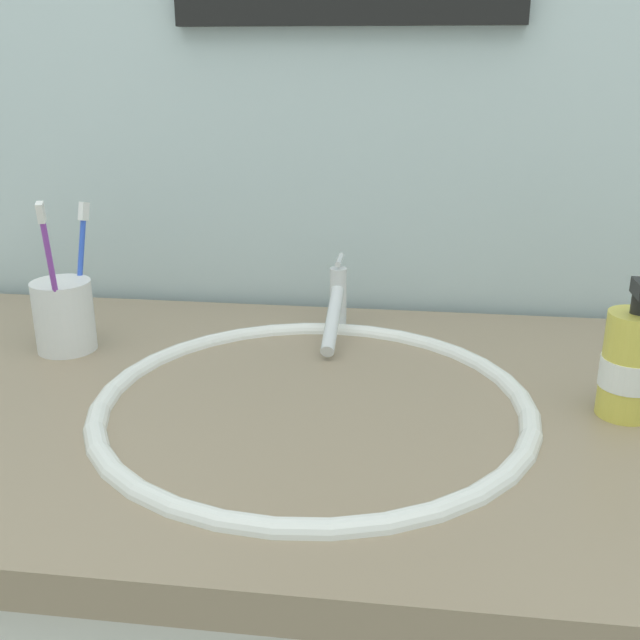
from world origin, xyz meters
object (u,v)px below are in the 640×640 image
Objects in this scene: toothbrush_blue at (81,263)px; toothbrush_cup at (64,316)px; soap_dispenser at (630,364)px; faucet at (338,305)px; toothbrush_purple at (52,271)px.

toothbrush_cup is at bearing -110.86° from toothbrush_blue.
toothbrush_blue is 1.18× the size of soap_dispenser.
toothbrush_blue is (-0.33, -0.07, 0.07)m from faucet.
toothbrush_blue is (0.01, 0.04, 0.06)m from toothbrush_cup.
faucet is at bearing 22.87° from toothbrush_purple.
toothbrush_blue reaches higher than faucet.
toothbrush_cup is 0.51× the size of toothbrush_blue.
faucet is 0.39m from soap_dispenser.
soap_dispenser is (0.68, -0.10, 0.01)m from toothbrush_cup.
toothbrush_cup is 0.08m from toothbrush_purple.
faucet is at bearing 148.32° from soap_dispenser.
toothbrush_cup is (-0.35, -0.10, 0.00)m from faucet.
toothbrush_cup is at bearing 171.44° from soap_dispenser.
faucet is 0.37m from toothbrush_purple.
toothbrush_purple is at bearing -91.44° from toothbrush_blue.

